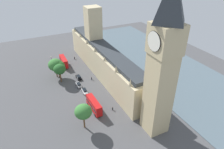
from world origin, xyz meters
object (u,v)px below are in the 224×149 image
at_px(car_black_leading, 79,77).
at_px(street_lamp_slot_14, 54,63).
at_px(clock_tower, 163,60).
at_px(street_lamp_slot_13, 52,59).
at_px(pedestrian_far_end, 75,58).
at_px(double_decker_bus_midblock, 94,105).
at_px(car_blue_under_trees, 62,57).
at_px(plane_tree_slot_11, 55,65).
at_px(car_silver_kerbside, 79,85).
at_px(pedestrian_near_tower, 112,109).
at_px(car_white_by_river_gate, 85,91).
at_px(plane_tree_opposite_hall, 83,112).
at_px(plane_tree_slot_12, 58,67).
at_px(parliament_building, 103,58).
at_px(plane_tree_slot_10, 60,69).
at_px(pedestrian_trailing, 92,78).
at_px(double_decker_bus_corner, 64,61).

xyz_separation_m(car_black_leading, street_lamp_slot_14, (8.33, -14.90, 3.14)).
height_order(clock_tower, street_lamp_slot_13, clock_tower).
bearing_deg(pedestrian_far_end, double_decker_bus_midblock, -27.12).
distance_m(car_blue_under_trees, plane_tree_slot_11, 22.31).
distance_m(car_silver_kerbside, pedestrian_near_tower, 23.16).
xyz_separation_m(car_white_by_river_gate, double_decker_bus_midblock, (0.60, 12.93, 1.75)).
distance_m(car_blue_under_trees, street_lamp_slot_13, 11.07).
height_order(plane_tree_opposite_hall, street_lamp_slot_14, plane_tree_opposite_hall).
height_order(double_decker_bus_midblock, street_lamp_slot_14, street_lamp_slot_14).
bearing_deg(plane_tree_slot_12, parliament_building, 166.69).
xyz_separation_m(parliament_building, car_black_leading, (13.60, 0.66, -7.63)).
distance_m(plane_tree_slot_10, street_lamp_slot_13, 18.47).
relative_size(car_white_by_river_gate, pedestrian_near_tower, 3.18).
height_order(pedestrian_far_end, plane_tree_opposite_hall, plane_tree_opposite_hall).
xyz_separation_m(double_decker_bus_midblock, pedestrian_trailing, (-7.37, -21.91, -1.92)).
relative_size(clock_tower, car_silver_kerbside, 11.90).
bearing_deg(pedestrian_near_tower, street_lamp_slot_13, 178.82).
bearing_deg(pedestrian_trailing, plane_tree_opposite_hall, -73.21).
distance_m(pedestrian_far_end, pedestrian_trailing, 25.80).
height_order(clock_tower, plane_tree_slot_11, clock_tower).
xyz_separation_m(pedestrian_far_end, plane_tree_slot_11, (13.86, 15.31, 5.93)).
bearing_deg(pedestrian_trailing, car_blue_under_trees, 145.40).
bearing_deg(plane_tree_slot_12, street_lamp_slot_13, -87.27).
bearing_deg(plane_tree_slot_12, car_silver_kerbside, 116.09).
xyz_separation_m(pedestrian_trailing, street_lamp_slot_14, (13.78, -18.51, 3.32)).
bearing_deg(pedestrian_trailing, car_white_by_river_gate, -84.56).
bearing_deg(plane_tree_slot_10, car_black_leading, 172.78).
height_order(double_decker_bus_corner, plane_tree_slot_12, plane_tree_slot_12).
bearing_deg(plane_tree_slot_11, street_lamp_slot_13, -91.47).
bearing_deg(street_lamp_slot_13, plane_tree_slot_12, 92.73).
bearing_deg(plane_tree_slot_11, plane_tree_opposite_hall, 90.87).
bearing_deg(car_black_leading, pedestrian_far_end, 76.13).
bearing_deg(double_decker_bus_corner, street_lamp_slot_14, 23.94).
bearing_deg(street_lamp_slot_14, car_blue_under_trees, -119.02).
bearing_deg(double_decker_bus_corner, clock_tower, 106.63).
bearing_deg(car_silver_kerbside, double_decker_bus_midblock, -88.93).
relative_size(pedestrian_near_tower, street_lamp_slot_14, 0.26).
relative_size(car_silver_kerbside, plane_tree_opposite_hall, 0.45).
bearing_deg(double_decker_bus_midblock, pedestrian_trailing, 69.94).
distance_m(car_silver_kerbside, plane_tree_slot_11, 16.18).
bearing_deg(plane_tree_slot_10, double_decker_bus_corner, -109.31).
bearing_deg(street_lamp_slot_14, car_black_leading, 119.21).
height_order(parliament_building, plane_tree_opposite_hall, parliament_building).
xyz_separation_m(double_decker_bus_midblock, street_lamp_slot_13, (6.88, -44.85, 1.56)).
relative_size(clock_tower, pedestrian_near_tower, 34.68).
height_order(clock_tower, car_silver_kerbside, clock_tower).
xyz_separation_m(parliament_building, car_silver_kerbside, (15.73, 7.17, -7.64)).
height_order(double_decker_bus_midblock, plane_tree_slot_12, plane_tree_slot_12).
bearing_deg(parliament_building, car_white_by_river_gate, 41.59).
xyz_separation_m(plane_tree_slot_10, street_lamp_slot_14, (-0.12, -13.83, -2.94)).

